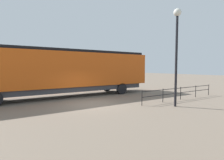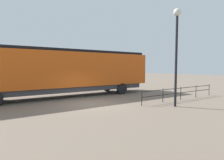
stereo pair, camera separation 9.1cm
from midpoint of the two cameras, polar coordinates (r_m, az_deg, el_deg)
The scene contains 4 objects.
ground_plane at distance 13.68m, azimuth -6.65°, elevation -7.38°, with size 120.00×120.00×0.00m, color #756656.
locomotive at distance 17.22m, azimuth -13.14°, elevation 2.85°, with size 3.14×16.91×4.26m.
lamp_post at distance 13.26m, azimuth 19.40°, elevation 11.96°, with size 0.51×0.51×6.60m.
platform_fence at distance 16.21m, azimuth 20.52°, elevation -3.33°, with size 0.05×8.73×1.06m.
Camera 1 is at (11.94, -6.10, 2.67)m, focal length 29.23 mm.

